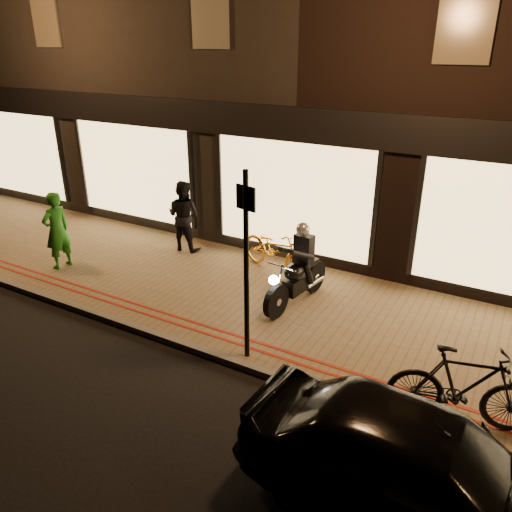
% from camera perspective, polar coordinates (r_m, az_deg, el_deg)
% --- Properties ---
extents(ground, '(90.00, 90.00, 0.00)m').
position_cam_1_polar(ground, '(8.48, -8.05, -10.68)').
color(ground, black).
rests_on(ground, ground).
extents(sidewalk, '(50.00, 4.00, 0.12)m').
position_cam_1_polar(sidewalk, '(9.86, -1.03, -4.80)').
color(sidewalk, '#736347').
rests_on(sidewalk, ground).
extents(kerb_stone, '(50.00, 0.14, 0.12)m').
position_cam_1_polar(kerb_stone, '(8.48, -7.87, -10.19)').
color(kerb_stone, '#59544C').
rests_on(kerb_stone, ground).
extents(red_kerb_lines, '(50.00, 0.26, 0.01)m').
position_cam_1_polar(red_kerb_lines, '(8.78, -5.91, -8.31)').
color(red_kerb_lines, maroon).
rests_on(red_kerb_lines, sidewalk).
extents(building_row, '(48.00, 10.11, 8.50)m').
position_cam_1_polar(building_row, '(15.12, 13.47, 21.07)').
color(building_row, black).
rests_on(building_row, ground).
extents(motorcycle, '(0.64, 1.94, 1.59)m').
position_cam_1_polar(motorcycle, '(9.32, 4.81, -1.98)').
color(motorcycle, black).
rests_on(motorcycle, sidewalk).
extents(sign_post, '(0.35, 0.11, 3.00)m').
position_cam_1_polar(sign_post, '(7.27, -1.12, -0.34)').
color(sign_post, black).
rests_on(sign_post, sidewalk).
extents(bicycle_gold, '(2.09, 1.31, 1.04)m').
position_cam_1_polar(bicycle_gold, '(10.58, 2.28, 0.71)').
color(bicycle_gold, gold).
rests_on(bicycle_gold, sidewalk).
extents(bicycle_dark, '(1.96, 1.00, 1.14)m').
position_cam_1_polar(bicycle_dark, '(7.05, 22.68, -13.66)').
color(bicycle_dark, black).
rests_on(bicycle_dark, sidewalk).
extents(person_green, '(0.46, 0.65, 1.70)m').
position_cam_1_polar(person_green, '(11.54, -21.81, 2.73)').
color(person_green, '#206D1D').
rests_on(person_green, sidewalk).
extents(person_dark, '(0.86, 0.69, 1.67)m').
position_cam_1_polar(person_dark, '(11.80, -8.26, 4.58)').
color(person_dark, black).
rests_on(person_dark, sidewalk).
extents(parked_car, '(3.97, 1.74, 1.33)m').
position_cam_1_polar(parked_car, '(5.85, 18.21, -22.06)').
color(parked_car, black).
rests_on(parked_car, ground).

